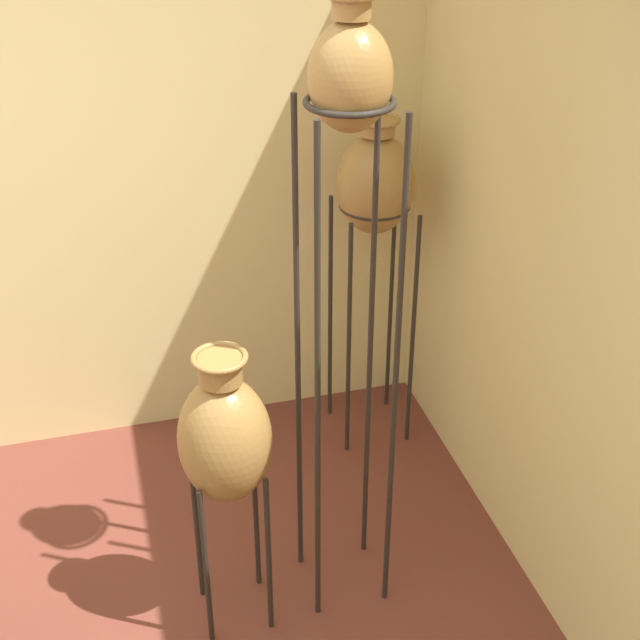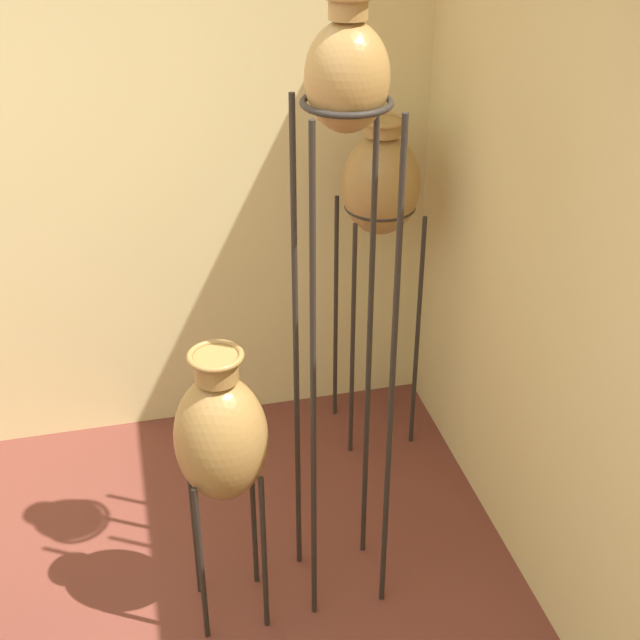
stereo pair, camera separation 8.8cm
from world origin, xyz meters
TOP-DOWN VIEW (x-y plane):
  - vase_stand_tall at (1.37, 0.86)m, footprint 0.29×0.29m
  - vase_stand_medium at (1.77, 1.78)m, footprint 0.33×0.33m
  - vase_stand_short at (0.95, 0.82)m, footprint 0.32×0.32m

SIDE VIEW (x-z plane):
  - vase_stand_short at x=0.95m, z-range 0.24..1.38m
  - vase_stand_medium at x=1.77m, z-range 0.47..2.01m
  - vase_stand_tall at x=1.37m, z-range 0.75..2.95m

